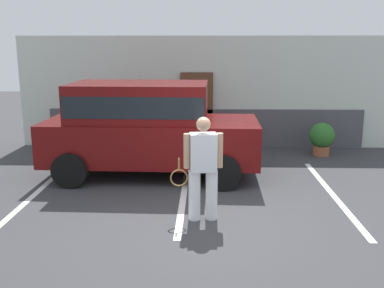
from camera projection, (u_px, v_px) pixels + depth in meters
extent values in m
plane|color=#38383A|center=(205.00, 223.00, 7.25)|extent=(40.00, 40.00, 0.00)
cube|color=silver|center=(39.00, 191.00, 8.81)|extent=(0.12, 4.40, 0.01)
cube|color=silver|center=(184.00, 192.00, 8.72)|extent=(0.12, 4.40, 0.01)
cube|color=silver|center=(332.00, 194.00, 8.64)|extent=(0.12, 4.40, 0.01)
cube|color=silver|center=(206.00, 92.00, 12.41)|extent=(10.43, 0.30, 3.08)
cube|color=#4C4C51|center=(205.00, 128.00, 12.44)|extent=(8.76, 0.10, 1.08)
cube|color=brown|center=(197.00, 110.00, 12.31)|extent=(0.90, 0.06, 2.10)
cube|color=#590C0C|center=(152.00, 140.00, 9.71)|extent=(4.64, 2.01, 0.90)
cube|color=#590C0C|center=(140.00, 101.00, 9.53)|extent=(2.94, 1.83, 0.80)
cube|color=black|center=(140.00, 102.00, 9.53)|extent=(2.88, 1.85, 0.44)
cylinder|color=black|center=(222.00, 150.00, 10.65)|extent=(0.73, 0.28, 0.72)
cylinder|color=black|center=(223.00, 173.00, 8.80)|extent=(0.73, 0.28, 0.72)
cylinder|color=black|center=(95.00, 149.00, 10.81)|extent=(0.73, 0.28, 0.72)
cylinder|color=black|center=(70.00, 170.00, 8.96)|extent=(0.73, 0.28, 0.72)
cylinder|color=white|center=(212.00, 195.00, 7.32)|extent=(0.20, 0.20, 0.84)
cylinder|color=white|center=(194.00, 195.00, 7.30)|extent=(0.20, 0.20, 0.84)
cube|color=silver|center=(203.00, 152.00, 7.15)|extent=(0.46, 0.32, 0.62)
sphere|color=tan|center=(203.00, 124.00, 7.05)|extent=(0.23, 0.23, 0.23)
cylinder|color=tan|center=(220.00, 150.00, 7.16)|extent=(0.11, 0.11, 0.57)
cylinder|color=tan|center=(187.00, 151.00, 7.12)|extent=(0.11, 0.11, 0.57)
torus|color=olive|center=(179.00, 178.00, 7.26)|extent=(0.37, 0.07, 0.37)
cylinder|color=olive|center=(179.00, 164.00, 7.21)|extent=(0.03, 0.03, 0.20)
cylinder|color=#9E5638|center=(321.00, 151.00, 11.58)|extent=(0.42, 0.42, 0.26)
sphere|color=#2D6B28|center=(322.00, 135.00, 11.49)|extent=(0.66, 0.66, 0.66)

